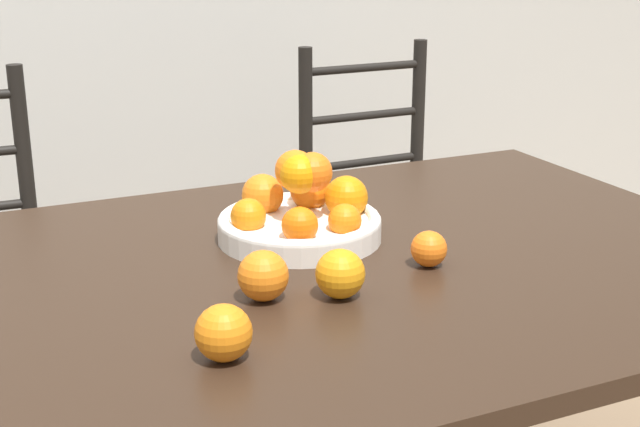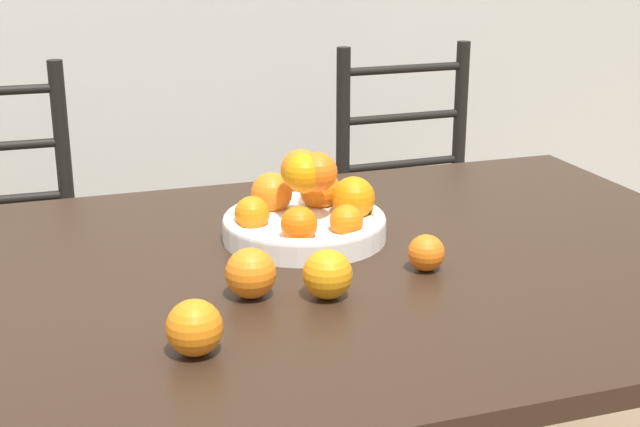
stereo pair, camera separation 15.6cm
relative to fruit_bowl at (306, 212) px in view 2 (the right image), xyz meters
The scene contains 7 objects.
dining_table 0.23m from the fruit_bowl, 133.91° to the right, with size 1.83×1.08×0.75m.
fruit_bowl is the anchor object (origin of this frame).
orange_loose_0 0.29m from the fruit_bowl, 101.00° to the right, with size 0.08×0.08×0.08m.
orange_loose_1 0.29m from the fruit_bowl, 125.03° to the right, with size 0.08×0.08×0.08m.
orange_loose_2 0.50m from the fruit_bowl, 125.48° to the right, with size 0.08×0.08×0.08m.
orange_loose_3 0.27m from the fruit_bowl, 57.48° to the right, with size 0.06×0.06×0.06m.
chair_right 0.97m from the fruit_bowl, 51.16° to the left, with size 0.43×0.41×0.98m.
Camera 2 is at (-0.35, -1.37, 1.31)m, focal length 50.00 mm.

